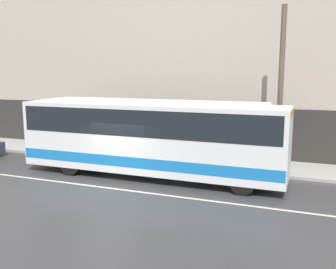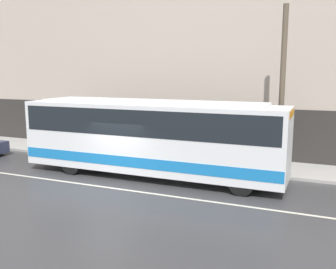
% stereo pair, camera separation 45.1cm
% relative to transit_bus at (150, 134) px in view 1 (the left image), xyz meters
% --- Properties ---
extents(ground_plane, '(60.00, 60.00, 0.00)m').
position_rel_transit_bus_xyz_m(ground_plane, '(-1.00, -2.19, -1.92)').
color(ground_plane, '#38383A').
extents(sidewalk, '(60.00, 3.01, 0.13)m').
position_rel_transit_bus_xyz_m(sidewalk, '(-1.00, 3.32, -1.85)').
color(sidewalk, '#A09E99').
rests_on(sidewalk, ground_plane).
extents(building_facade, '(60.00, 0.35, 13.96)m').
position_rel_transit_bus_xyz_m(building_facade, '(-1.00, 4.96, 4.84)').
color(building_facade, '#B7A899').
rests_on(building_facade, ground_plane).
extents(lane_stripe, '(54.00, 0.14, 0.01)m').
position_rel_transit_bus_xyz_m(lane_stripe, '(-1.00, -2.19, -1.92)').
color(lane_stripe, beige).
rests_on(lane_stripe, ground_plane).
extents(transit_bus, '(11.83, 2.50, 3.41)m').
position_rel_transit_bus_xyz_m(transit_bus, '(0.00, 0.00, 0.00)').
color(transit_bus, white).
rests_on(transit_bus, ground_plane).
extents(utility_pole_near, '(0.24, 0.24, 7.40)m').
position_rel_transit_bus_xyz_m(utility_pole_near, '(5.24, 2.60, 1.91)').
color(utility_pole_near, brown).
rests_on(utility_pole_near, sidewalk).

